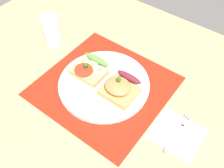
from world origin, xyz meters
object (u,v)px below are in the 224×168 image
Objects in this scene: napkin at (177,133)px; sandwich_salmon at (120,88)px; fork at (178,132)px; drinking_glass at (52,30)px; sandwich_egg_tomato at (90,69)px; plate at (104,84)px.

sandwich_salmon is at bearing 176.64° from napkin.
fork is 1.26× the size of drinking_glass.
sandwich_egg_tomato is 31.84cm from napkin.
drinking_glass is (-26.62, 5.39, 4.26)cm from plate.
sandwich_salmon is 0.79× the size of napkin.
plate reaches higher than fork.
sandwich_salmon reaches higher than plate.
drinking_glass is (-52.10, 6.69, 4.98)cm from napkin.
drinking_glass is at bearing 172.68° from napkin.
sandwich_egg_tomato is (-6.16, 0.80, 2.17)cm from plate.
plate is at bearing 178.51° from sandwich_salmon.
drinking_glass is (-52.24, 6.35, 4.52)cm from fork.
sandwich_salmon is at bearing -9.67° from drinking_glass.
plate is 25.63cm from fork.
drinking_glass is (-20.46, 4.59, 2.09)cm from sandwich_egg_tomato.
plate is 6.58cm from sandwich_egg_tomato.
sandwich_egg_tomato is at bearing -12.64° from drinking_glass.
drinking_glass is (-32.51, 5.54, 1.45)cm from sandwich_salmon.
sandwich_salmon is (12.05, -0.95, 0.64)cm from sandwich_egg_tomato.
sandwich_salmon is at bearing 177.67° from fork.
napkin is 52.76cm from drinking_glass.
fork is (25.62, -0.96, -0.26)cm from plate.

